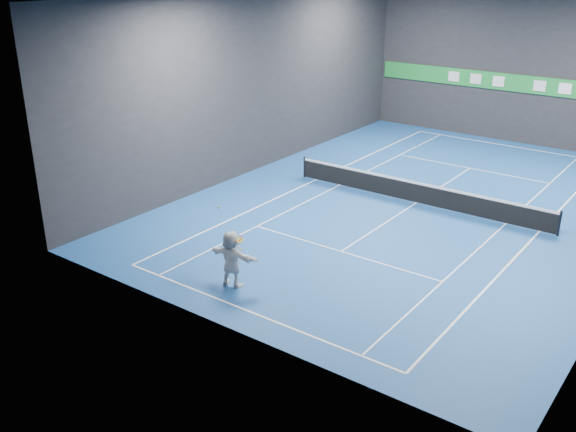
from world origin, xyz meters
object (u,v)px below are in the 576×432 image
Objects in this scene: player at (232,259)px; tennis_racket at (239,240)px; tennis_net at (417,192)px; tennis_ball at (219,208)px.

tennis_racket is at bearing -176.92° from player.
player is 0.16× the size of tennis_net.
tennis_ball is 0.14× the size of tennis_racket.
tennis_net is 23.36× the size of tennis_racket.
tennis_racket reaches higher than tennis_net.
tennis_net is (2.00, 10.92, -2.21)m from tennis_ball.
player is at bearing -98.15° from tennis_net.
tennis_net is 10.97m from tennis_racket.
player is 11.00m from tennis_net.
player reaches higher than tennis_racket.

